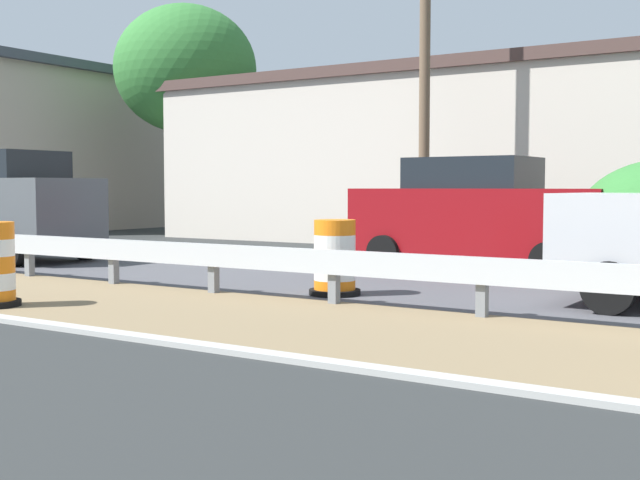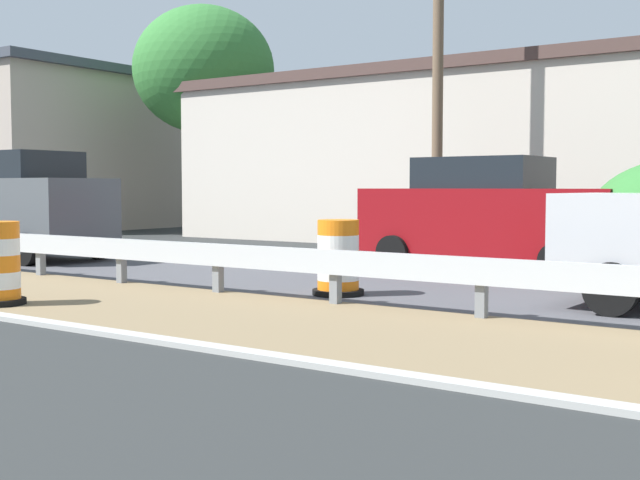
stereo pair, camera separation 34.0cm
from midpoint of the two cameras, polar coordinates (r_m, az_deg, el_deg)
traffic_barrel_close at (r=11.38m, az=2.14°, el=-1.50°), size 0.73×0.73×1.06m
car_lead_near_lane at (r=18.10m, az=-19.68°, el=2.27°), size 2.00×4.12×2.25m
car_trailing_near_lane at (r=14.93m, az=12.54°, el=1.77°), size 2.06×4.74×2.05m
roadside_shop_near at (r=23.43m, az=9.97°, el=5.74°), size 6.52×15.93×4.69m
roadside_shop_far at (r=33.69m, az=-21.20°, el=5.82°), size 7.94×12.72×5.75m
utility_pole_near at (r=18.43m, az=8.84°, el=12.62°), size 0.24×1.80×8.44m
tree_roadside at (r=27.25m, az=-7.81°, el=11.74°), size 4.60×4.60×7.41m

